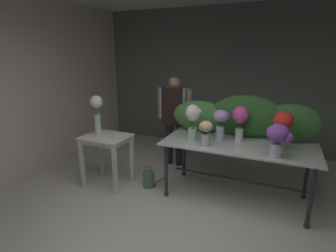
{
  "coord_description": "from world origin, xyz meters",
  "views": [
    {
      "loc": [
        0.96,
        -1.8,
        1.97
      ],
      "look_at": [
        -0.47,
        1.44,
        0.98
      ],
      "focal_mm": 28.26,
      "sensor_mm": 36.0,
      "label": 1
    }
  ],
  "objects_px": {
    "vase_ivory_dahlias": "(193,119)",
    "vase_fuchsia_stock": "(240,119)",
    "vase_lilac_anemones": "(220,122)",
    "florist": "(174,111)",
    "vase_violet_tulips": "(278,137)",
    "side_table_white": "(106,144)",
    "vase_white_roses_tall": "(97,111)",
    "vase_peach_peonies": "(205,131)",
    "watering_can": "(149,179)",
    "vase_scarlet_freesia": "(283,125)",
    "display_table_glass": "(238,151)"
  },
  "relations": [
    {
      "from": "display_table_glass",
      "to": "vase_ivory_dahlias",
      "type": "relative_size",
      "value": 4.0
    },
    {
      "from": "vase_scarlet_freesia",
      "to": "vase_peach_peonies",
      "type": "xyz_separation_m",
      "value": [
        -0.9,
        -0.26,
        -0.11
      ]
    },
    {
      "from": "display_table_glass",
      "to": "vase_scarlet_freesia",
      "type": "xyz_separation_m",
      "value": [
        0.52,
        -0.02,
        0.43
      ]
    },
    {
      "from": "vase_ivory_dahlias",
      "to": "vase_fuchsia_stock",
      "type": "relative_size",
      "value": 1.03
    },
    {
      "from": "vase_ivory_dahlias",
      "to": "vase_fuchsia_stock",
      "type": "bearing_deg",
      "value": 22.01
    },
    {
      "from": "vase_scarlet_freesia",
      "to": "watering_can",
      "type": "xyz_separation_m",
      "value": [
        -1.76,
        -0.2,
        -0.99
      ]
    },
    {
      "from": "florist",
      "to": "vase_scarlet_freesia",
      "type": "distance_m",
      "value": 1.9
    },
    {
      "from": "vase_lilac_anemones",
      "to": "vase_peach_peonies",
      "type": "bearing_deg",
      "value": -112.66
    },
    {
      "from": "side_table_white",
      "to": "vase_white_roses_tall",
      "type": "distance_m",
      "value": 0.5
    },
    {
      "from": "vase_scarlet_freesia",
      "to": "vase_fuchsia_stock",
      "type": "bearing_deg",
      "value": 164.53
    },
    {
      "from": "watering_can",
      "to": "vase_ivory_dahlias",
      "type": "bearing_deg",
      "value": 10.01
    },
    {
      "from": "florist",
      "to": "vase_peach_peonies",
      "type": "relative_size",
      "value": 4.73
    },
    {
      "from": "vase_white_roses_tall",
      "to": "display_table_glass",
      "type": "bearing_deg",
      "value": 11.08
    },
    {
      "from": "display_table_glass",
      "to": "vase_fuchsia_stock",
      "type": "xyz_separation_m",
      "value": [
        -0.02,
        0.13,
        0.42
      ]
    },
    {
      "from": "vase_ivory_dahlias",
      "to": "display_table_glass",
      "type": "bearing_deg",
      "value": 10.24
    },
    {
      "from": "display_table_glass",
      "to": "vase_violet_tulips",
      "type": "xyz_separation_m",
      "value": [
        0.48,
        -0.31,
        0.35
      ]
    },
    {
      "from": "florist",
      "to": "vase_lilac_anemones",
      "type": "relative_size",
      "value": 3.69
    },
    {
      "from": "florist",
      "to": "vase_violet_tulips",
      "type": "relative_size",
      "value": 4.06
    },
    {
      "from": "vase_fuchsia_stock",
      "to": "vase_ivory_dahlias",
      "type": "bearing_deg",
      "value": -157.99
    },
    {
      "from": "vase_scarlet_freesia",
      "to": "display_table_glass",
      "type": "bearing_deg",
      "value": 177.69
    },
    {
      "from": "vase_scarlet_freesia",
      "to": "vase_peach_peonies",
      "type": "height_order",
      "value": "vase_scarlet_freesia"
    },
    {
      "from": "display_table_glass",
      "to": "vase_white_roses_tall",
      "type": "distance_m",
      "value": 2.08
    },
    {
      "from": "vase_scarlet_freesia",
      "to": "vase_violet_tulips",
      "type": "relative_size",
      "value": 1.25
    },
    {
      "from": "side_table_white",
      "to": "vase_white_roses_tall",
      "type": "bearing_deg",
      "value": 179.95
    },
    {
      "from": "florist",
      "to": "vase_ivory_dahlias",
      "type": "distance_m",
      "value": 1.04
    },
    {
      "from": "vase_violet_tulips",
      "to": "display_table_glass",
      "type": "bearing_deg",
      "value": 147.4
    },
    {
      "from": "vase_fuchsia_stock",
      "to": "vase_scarlet_freesia",
      "type": "xyz_separation_m",
      "value": [
        0.54,
        -0.15,
        0.01
      ]
    },
    {
      "from": "vase_peach_peonies",
      "to": "florist",
      "type": "bearing_deg",
      "value": 130.13
    },
    {
      "from": "vase_fuchsia_stock",
      "to": "vase_white_roses_tall",
      "type": "relative_size",
      "value": 0.81
    },
    {
      "from": "vase_fuchsia_stock",
      "to": "vase_violet_tulips",
      "type": "distance_m",
      "value": 0.67
    },
    {
      "from": "vase_peach_peonies",
      "to": "vase_fuchsia_stock",
      "type": "bearing_deg",
      "value": 48.54
    },
    {
      "from": "vase_fuchsia_stock",
      "to": "vase_lilac_anemones",
      "type": "xyz_separation_m",
      "value": [
        -0.24,
        -0.11,
        -0.04
      ]
    },
    {
      "from": "vase_ivory_dahlias",
      "to": "vase_white_roses_tall",
      "type": "distance_m",
      "value": 1.41
    },
    {
      "from": "vase_ivory_dahlias",
      "to": "vase_lilac_anemones",
      "type": "bearing_deg",
      "value": 19.54
    },
    {
      "from": "vase_violet_tulips",
      "to": "vase_fuchsia_stock",
      "type": "bearing_deg",
      "value": 138.9
    },
    {
      "from": "vase_scarlet_freesia",
      "to": "vase_peach_peonies",
      "type": "distance_m",
      "value": 0.94
    },
    {
      "from": "vase_violet_tulips",
      "to": "vase_white_roses_tall",
      "type": "relative_size",
      "value": 0.66
    },
    {
      "from": "side_table_white",
      "to": "vase_fuchsia_stock",
      "type": "relative_size",
      "value": 1.62
    },
    {
      "from": "side_table_white",
      "to": "vase_fuchsia_stock",
      "type": "xyz_separation_m",
      "value": [
        1.84,
        0.52,
        0.45
      ]
    },
    {
      "from": "vase_lilac_anemones",
      "to": "watering_can",
      "type": "bearing_deg",
      "value": -166.46
    },
    {
      "from": "vase_violet_tulips",
      "to": "vase_white_roses_tall",
      "type": "height_order",
      "value": "vase_white_roses_tall"
    },
    {
      "from": "side_table_white",
      "to": "vase_violet_tulips",
      "type": "height_order",
      "value": "vase_violet_tulips"
    },
    {
      "from": "vase_ivory_dahlias",
      "to": "vase_white_roses_tall",
      "type": "bearing_deg",
      "value": -168.55
    },
    {
      "from": "vase_violet_tulips",
      "to": "vase_peach_peonies",
      "type": "bearing_deg",
      "value": 177.95
    },
    {
      "from": "vase_lilac_anemones",
      "to": "vase_scarlet_freesia",
      "type": "bearing_deg",
      "value": -2.69
    },
    {
      "from": "vase_ivory_dahlias",
      "to": "side_table_white",
      "type": "bearing_deg",
      "value": -167.38
    },
    {
      "from": "vase_scarlet_freesia",
      "to": "vase_violet_tulips",
      "type": "xyz_separation_m",
      "value": [
        -0.04,
        -0.29,
        -0.08
      ]
    },
    {
      "from": "vase_peach_peonies",
      "to": "vase_lilac_anemones",
      "type": "distance_m",
      "value": 0.32
    },
    {
      "from": "vase_peach_peonies",
      "to": "vase_white_roses_tall",
      "type": "relative_size",
      "value": 0.57
    },
    {
      "from": "vase_ivory_dahlias",
      "to": "vase_white_roses_tall",
      "type": "relative_size",
      "value": 0.84
    }
  ]
}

